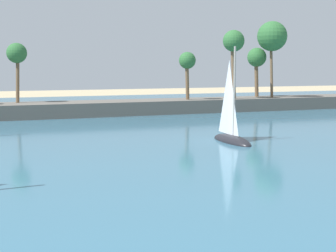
{
  "coord_description": "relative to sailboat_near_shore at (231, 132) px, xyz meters",
  "views": [
    {
      "loc": [
        -3.52,
        1.27,
        6.27
      ],
      "look_at": [
        2.58,
        17.29,
        4.17
      ],
      "focal_mm": 52.68,
      "sensor_mm": 36.0,
      "label": 1
    }
  ],
  "objects": [
    {
      "name": "sea",
      "position": [
        -15.66,
        19.17,
        -0.78
      ],
      "size": [
        220.0,
        92.55,
        0.06
      ],
      "primitive_type": "cube",
      "color": "#386B84",
      "rests_on": "ground"
    },
    {
      "name": "sailboat_near_shore",
      "position": [
        0.0,
        0.0,
        0.0
      ],
      "size": [
        1.85,
        5.79,
        8.34
      ],
      "color": "black",
      "rests_on": "sea"
    }
  ]
}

